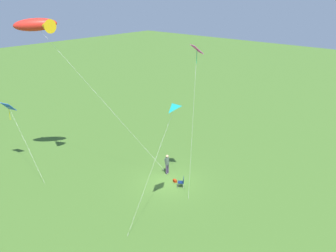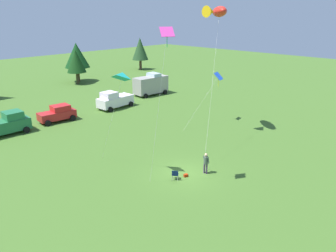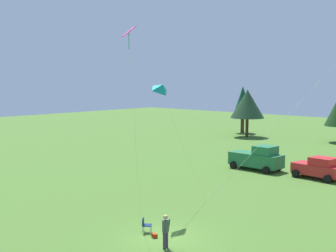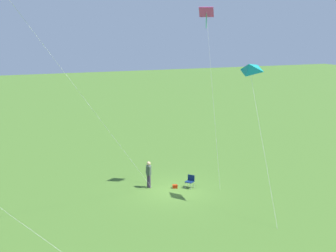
{
  "view_description": "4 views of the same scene",
  "coord_description": "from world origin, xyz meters",
  "px_view_note": "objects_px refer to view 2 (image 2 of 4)",
  "views": [
    {
      "loc": [
        -18.93,
        21.57,
        15.34
      ],
      "look_at": [
        -1.01,
        1.24,
        5.54
      ],
      "focal_mm": 42.0,
      "sensor_mm": 36.0,
      "label": 1
    },
    {
      "loc": [
        -17.88,
        -15.42,
        12.28
      ],
      "look_at": [
        -2.01,
        -0.13,
        4.6
      ],
      "focal_mm": 35.0,
      "sensor_mm": 36.0,
      "label": 2
    },
    {
      "loc": [
        16.77,
        -17.94,
        8.56
      ],
      "look_at": [
        0.17,
        0.14,
        6.04
      ],
      "focal_mm": 50.0,
      "sensor_mm": 36.0,
      "label": 3
    },
    {
      "loc": [
        10.94,
        26.0,
        10.22
      ],
      "look_at": [
        1.16,
        1.95,
        4.69
      ],
      "focal_mm": 50.0,
      "sensor_mm": 36.0,
      "label": 4
    }
  ],
  "objects_px": {
    "truck_white_pickup": "(114,100)",
    "kite_large_fish": "(217,12)",
    "kite_diamond_rainbow": "(166,38)",
    "car_red_sedan": "(58,113)",
    "kite_delta_teal": "(123,76)",
    "folding_chair": "(175,174)",
    "backpack_on_grass": "(186,175)",
    "truck_green_flatbed": "(6,124)",
    "van_motorhome_grey": "(151,84)",
    "person_kite_flyer": "(206,162)",
    "kite_diamond_blue": "(218,77)"
  },
  "relations": [
    {
      "from": "truck_white_pickup",
      "to": "kite_large_fish",
      "type": "height_order",
      "value": "kite_large_fish"
    },
    {
      "from": "truck_white_pickup",
      "to": "kite_large_fish",
      "type": "distance_m",
      "value": 18.71
    },
    {
      "from": "truck_white_pickup",
      "to": "kite_diamond_rainbow",
      "type": "height_order",
      "value": "kite_diamond_rainbow"
    },
    {
      "from": "kite_diamond_rainbow",
      "to": "car_red_sedan",
      "type": "bearing_deg",
      "value": 84.16
    },
    {
      "from": "truck_white_pickup",
      "to": "kite_large_fish",
      "type": "bearing_deg",
      "value": 94.39
    },
    {
      "from": "kite_delta_teal",
      "to": "kite_diamond_rainbow",
      "type": "relative_size",
      "value": 0.73
    },
    {
      "from": "folding_chair",
      "to": "kite_large_fish",
      "type": "relative_size",
      "value": 0.06
    },
    {
      "from": "folding_chair",
      "to": "backpack_on_grass",
      "type": "distance_m",
      "value": 1.06
    },
    {
      "from": "folding_chair",
      "to": "kite_diamond_rainbow",
      "type": "height_order",
      "value": "kite_diamond_rainbow"
    },
    {
      "from": "truck_green_flatbed",
      "to": "kite_delta_teal",
      "type": "height_order",
      "value": "kite_delta_teal"
    },
    {
      "from": "backpack_on_grass",
      "to": "van_motorhome_grey",
      "type": "distance_m",
      "value": 27.49
    },
    {
      "from": "truck_green_flatbed",
      "to": "kite_diamond_rainbow",
      "type": "bearing_deg",
      "value": -77.31
    },
    {
      "from": "car_red_sedan",
      "to": "truck_white_pickup",
      "type": "relative_size",
      "value": 0.85
    },
    {
      "from": "backpack_on_grass",
      "to": "kite_large_fish",
      "type": "relative_size",
      "value": 0.02
    },
    {
      "from": "person_kite_flyer",
      "to": "truck_white_pickup",
      "type": "height_order",
      "value": "truck_white_pickup"
    },
    {
      "from": "kite_large_fish",
      "to": "truck_white_pickup",
      "type": "bearing_deg",
      "value": 97.38
    },
    {
      "from": "folding_chair",
      "to": "kite_diamond_rainbow",
      "type": "relative_size",
      "value": 0.07
    },
    {
      "from": "truck_white_pickup",
      "to": "kite_large_fish",
      "type": "xyz_separation_m",
      "value": [
        1.92,
        -14.85,
        11.22
      ]
    },
    {
      "from": "person_kite_flyer",
      "to": "kite_diamond_blue",
      "type": "xyz_separation_m",
      "value": [
        11.71,
        7.47,
        4.21
      ]
    },
    {
      "from": "person_kite_flyer",
      "to": "backpack_on_grass",
      "type": "xyz_separation_m",
      "value": [
        -1.52,
        0.76,
        -0.91
      ]
    },
    {
      "from": "car_red_sedan",
      "to": "kite_diamond_blue",
      "type": "bearing_deg",
      "value": -39.83
    },
    {
      "from": "kite_diamond_blue",
      "to": "van_motorhome_grey",
      "type": "bearing_deg",
      "value": 76.94
    },
    {
      "from": "kite_diamond_rainbow",
      "to": "truck_white_pickup",
      "type": "bearing_deg",
      "value": 62.66
    },
    {
      "from": "kite_diamond_rainbow",
      "to": "backpack_on_grass",
      "type": "bearing_deg",
      "value": -4.08
    },
    {
      "from": "car_red_sedan",
      "to": "kite_diamond_rainbow",
      "type": "bearing_deg",
      "value": -90.35
    },
    {
      "from": "person_kite_flyer",
      "to": "truck_green_flatbed",
      "type": "relative_size",
      "value": 0.34
    },
    {
      "from": "folding_chair",
      "to": "kite_diamond_blue",
      "type": "xyz_separation_m",
      "value": [
        14.19,
        6.45,
        4.75
      ]
    },
    {
      "from": "truck_green_flatbed",
      "to": "kite_large_fish",
      "type": "distance_m",
      "value": 24.65
    },
    {
      "from": "car_red_sedan",
      "to": "folding_chair",
      "type": "bearing_deg",
      "value": -87.32
    },
    {
      "from": "person_kite_flyer",
      "to": "folding_chair",
      "type": "bearing_deg",
      "value": 151.88
    },
    {
      "from": "folding_chair",
      "to": "kite_delta_teal",
      "type": "bearing_deg",
      "value": 81.6
    },
    {
      "from": "kite_delta_teal",
      "to": "kite_diamond_rainbow",
      "type": "bearing_deg",
      "value": -76.67
    },
    {
      "from": "person_kite_flyer",
      "to": "kite_diamond_rainbow",
      "type": "distance_m",
      "value": 10.37
    },
    {
      "from": "kite_diamond_blue",
      "to": "person_kite_flyer",
      "type": "bearing_deg",
      "value": -147.46
    },
    {
      "from": "backpack_on_grass",
      "to": "kite_delta_teal",
      "type": "bearing_deg",
      "value": 127.48
    },
    {
      "from": "folding_chair",
      "to": "kite_large_fish",
      "type": "distance_m",
      "value": 16.84
    },
    {
      "from": "backpack_on_grass",
      "to": "kite_diamond_rainbow",
      "type": "xyz_separation_m",
      "value": [
        -2.02,
        0.14,
        10.62
      ]
    },
    {
      "from": "truck_green_flatbed",
      "to": "kite_diamond_rainbow",
      "type": "xyz_separation_m",
      "value": [
        3.93,
        -19.82,
        9.63
      ]
    },
    {
      "from": "kite_large_fish",
      "to": "kite_diamond_rainbow",
      "type": "height_order",
      "value": "kite_large_fish"
    },
    {
      "from": "backpack_on_grass",
      "to": "kite_diamond_blue",
      "type": "distance_m",
      "value": 15.7
    },
    {
      "from": "truck_white_pickup",
      "to": "kite_delta_teal",
      "type": "bearing_deg",
      "value": 52.56
    },
    {
      "from": "person_kite_flyer",
      "to": "car_red_sedan",
      "type": "height_order",
      "value": "car_red_sedan"
    },
    {
      "from": "backpack_on_grass",
      "to": "car_red_sedan",
      "type": "distance_m",
      "value": 20.1
    },
    {
      "from": "backpack_on_grass",
      "to": "folding_chair",
      "type": "bearing_deg",
      "value": 164.44
    },
    {
      "from": "kite_large_fish",
      "to": "kite_delta_teal",
      "type": "height_order",
      "value": "kite_large_fish"
    },
    {
      "from": "kite_delta_teal",
      "to": "backpack_on_grass",
      "type": "bearing_deg",
      "value": -52.52
    },
    {
      "from": "backpack_on_grass",
      "to": "van_motorhome_grey",
      "type": "xyz_separation_m",
      "value": [
        16.73,
        21.77,
        1.53
      ]
    },
    {
      "from": "truck_green_flatbed",
      "to": "kite_diamond_blue",
      "type": "distance_m",
      "value": 23.68
    },
    {
      "from": "folding_chair",
      "to": "kite_diamond_blue",
      "type": "bearing_deg",
      "value": -12.83
    },
    {
      "from": "kite_large_fish",
      "to": "backpack_on_grass",
      "type": "bearing_deg",
      "value": -153.74
    }
  ]
}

